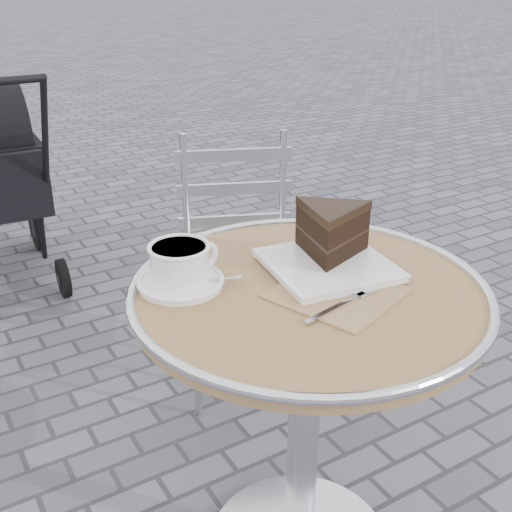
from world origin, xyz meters
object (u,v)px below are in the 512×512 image
cake_plate_set (331,239)px  bistro_chair (238,234)px  cappuccino_set (181,268)px  cafe_table (306,358)px

cake_plate_set → bistro_chair: size_ratio=0.45×
cake_plate_set → cappuccino_set: bearing=174.4°
cappuccino_set → bistro_chair: 0.81m
cafe_table → cake_plate_set: bearing=33.7°
cake_plate_set → cafe_table: bearing=-138.2°
cappuccino_set → cake_plate_set: bearing=-22.3°
cake_plate_set → bistro_chair: (0.16, 0.69, -0.28)m
cappuccino_set → bistro_chair: bistro_chair is taller
cake_plate_set → bistro_chair: 0.76m
cappuccino_set → cake_plate_set: 0.32m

